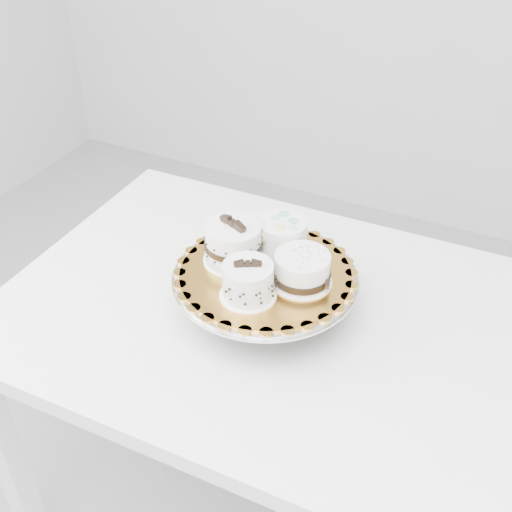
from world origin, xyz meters
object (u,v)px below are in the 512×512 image
at_px(cake_stand, 265,286).
at_px(cake_swirl, 248,282).
at_px(table, 286,344).
at_px(cake_board, 265,273).
at_px(cake_dots, 282,236).
at_px(cake_ribbon, 302,270).
at_px(cake_banded, 233,245).

relative_size(cake_stand, cake_swirl, 2.87).
height_order(table, cake_board, cake_board).
relative_size(table, cake_dots, 9.78).
bearing_deg(cake_ribbon, cake_swirl, -147.73).
height_order(table, cake_dots, cake_dots).
bearing_deg(cake_dots, cake_banded, -129.51).
xyz_separation_m(cake_stand, cake_ribbon, (0.07, 0.00, 0.06)).
relative_size(table, cake_board, 3.53).
height_order(cake_stand, cake_ribbon, cake_ribbon).
distance_m(cake_banded, cake_dots, 0.10).
distance_m(cake_banded, cake_ribbon, 0.15).
bearing_deg(cake_dots, cake_ribbon, -36.87).
height_order(table, cake_ribbon, cake_ribbon).
bearing_deg(table, cake_stand, -158.46).
distance_m(table, cake_swirl, 0.24).
xyz_separation_m(cake_swirl, cake_banded, (-0.07, 0.09, 0.00)).
bearing_deg(cake_ribbon, cake_banded, 162.19).
bearing_deg(cake_ribbon, cake_stand, 166.93).
xyz_separation_m(cake_dots, cake_ribbon, (0.07, -0.07, -0.01)).
relative_size(cake_swirl, cake_banded, 0.90).
relative_size(cake_banded, cake_ribbon, 1.09).
bearing_deg(cake_banded, cake_swirl, -28.51).
bearing_deg(cake_swirl, cake_stand, 62.82).
bearing_deg(table, cake_dots, 122.98).
bearing_deg(cake_stand, cake_ribbon, 2.62).
relative_size(table, cake_swirl, 9.29).
bearing_deg(cake_board, cake_dots, 89.65).
bearing_deg(cake_stand, cake_banded, 173.12).
xyz_separation_m(cake_stand, cake_banded, (-0.07, 0.01, 0.07)).
xyz_separation_m(table, cake_swirl, (-0.04, -0.09, 0.22)).
bearing_deg(table, cake_ribbon, -22.12).
height_order(table, cake_banded, cake_banded).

